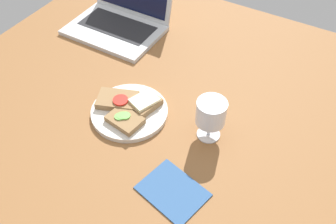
{
  "coord_description": "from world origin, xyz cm",
  "views": [
    {
      "loc": [
        41.87,
        -62.34,
        84.17
      ],
      "look_at": [
        5.73,
        -0.56,
        8.0
      ],
      "focal_mm": 40.0,
      "sensor_mm": 36.0,
      "label": 1
    }
  ],
  "objects_px": {
    "laptop": "(121,15)",
    "sandwich_with_tomato": "(118,100)",
    "sandwich_with_cheese": "(145,103)",
    "napkin": "(173,191)",
    "wine_glass": "(211,114)",
    "sandwich_with_cucumber": "(125,119)",
    "plate": "(129,112)"
  },
  "relations": [
    {
      "from": "sandwich_with_cucumber",
      "to": "wine_glass",
      "type": "xyz_separation_m",
      "value": [
        0.22,
        0.09,
        0.06
      ]
    },
    {
      "from": "sandwich_with_tomato",
      "to": "laptop",
      "type": "xyz_separation_m",
      "value": [
        -0.24,
        0.36,
        0.02
      ]
    },
    {
      "from": "sandwich_with_cucumber",
      "to": "plate",
      "type": "bearing_deg",
      "value": 109.6
    },
    {
      "from": "plate",
      "to": "napkin",
      "type": "relative_size",
      "value": 1.44
    },
    {
      "from": "sandwich_with_cucumber",
      "to": "sandwich_with_cheese",
      "type": "xyz_separation_m",
      "value": [
        0.01,
        0.08,
        0.0
      ]
    },
    {
      "from": "plate",
      "to": "wine_glass",
      "type": "height_order",
      "value": "wine_glass"
    },
    {
      "from": "laptop",
      "to": "plate",
      "type": "bearing_deg",
      "value": -52.02
    },
    {
      "from": "sandwich_with_tomato",
      "to": "sandwich_with_cucumber",
      "type": "relative_size",
      "value": 1.3
    },
    {
      "from": "plate",
      "to": "sandwich_with_cucumber",
      "type": "xyz_separation_m",
      "value": [
        0.02,
        -0.04,
        0.02
      ]
    },
    {
      "from": "sandwich_with_tomato",
      "to": "sandwich_with_cucumber",
      "type": "bearing_deg",
      "value": -40.25
    },
    {
      "from": "napkin",
      "to": "plate",
      "type": "bearing_deg",
      "value": 145.64
    },
    {
      "from": "plate",
      "to": "sandwich_with_tomato",
      "type": "distance_m",
      "value": 0.05
    },
    {
      "from": "plate",
      "to": "wine_glass",
      "type": "distance_m",
      "value": 0.25
    },
    {
      "from": "sandwich_with_tomato",
      "to": "sandwich_with_cucumber",
      "type": "xyz_separation_m",
      "value": [
        0.06,
        -0.05,
        -0.0
      ]
    },
    {
      "from": "sandwich_with_cucumber",
      "to": "laptop",
      "type": "bearing_deg",
      "value": 126.29
    },
    {
      "from": "plate",
      "to": "sandwich_with_tomato",
      "type": "xyz_separation_m",
      "value": [
        -0.05,
        0.01,
        0.02
      ]
    },
    {
      "from": "sandwich_with_tomato",
      "to": "sandwich_with_cucumber",
      "type": "height_order",
      "value": "sandwich_with_tomato"
    },
    {
      "from": "sandwich_with_cucumber",
      "to": "sandwich_with_cheese",
      "type": "bearing_deg",
      "value": 79.85
    },
    {
      "from": "sandwich_with_tomato",
      "to": "wine_glass",
      "type": "bearing_deg",
      "value": 7.44
    },
    {
      "from": "sandwich_with_tomato",
      "to": "napkin",
      "type": "bearing_deg",
      "value": -31.03
    },
    {
      "from": "laptop",
      "to": "sandwich_with_tomato",
      "type": "bearing_deg",
      "value": -56.23
    },
    {
      "from": "sandwich_with_cheese",
      "to": "sandwich_with_tomato",
      "type": "bearing_deg",
      "value": -159.24
    },
    {
      "from": "sandwich_with_cheese",
      "to": "sandwich_with_cucumber",
      "type": "bearing_deg",
      "value": -100.15
    },
    {
      "from": "sandwich_with_tomato",
      "to": "napkin",
      "type": "distance_m",
      "value": 0.34
    },
    {
      "from": "sandwich_with_cucumber",
      "to": "sandwich_with_cheese",
      "type": "relative_size",
      "value": 1.03
    },
    {
      "from": "sandwich_with_cheese",
      "to": "napkin",
      "type": "relative_size",
      "value": 0.66
    },
    {
      "from": "plate",
      "to": "sandwich_with_tomato",
      "type": "bearing_deg",
      "value": 170.5
    },
    {
      "from": "wine_glass",
      "to": "sandwich_with_cheese",
      "type": "bearing_deg",
      "value": -177.75
    },
    {
      "from": "wine_glass",
      "to": "laptop",
      "type": "relative_size",
      "value": 0.38
    },
    {
      "from": "laptop",
      "to": "napkin",
      "type": "height_order",
      "value": "laptop"
    },
    {
      "from": "wine_glass",
      "to": "laptop",
      "type": "xyz_separation_m",
      "value": [
        -0.52,
        0.32,
        -0.04
      ]
    },
    {
      "from": "plate",
      "to": "sandwich_with_cheese",
      "type": "relative_size",
      "value": 2.19
    }
  ]
}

